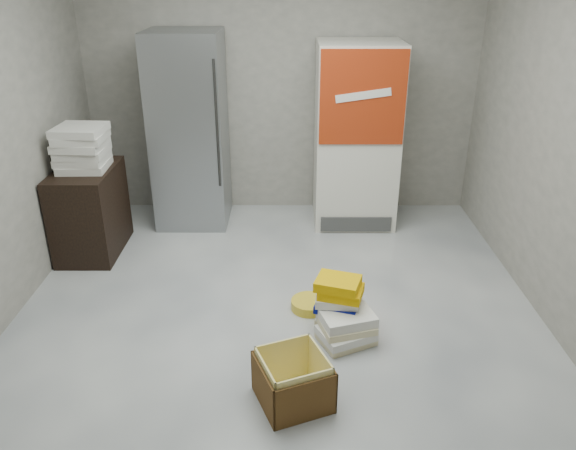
# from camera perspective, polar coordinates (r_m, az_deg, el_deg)

# --- Properties ---
(ground) EXTENTS (5.00, 5.00, 0.00)m
(ground) POSITION_cam_1_polar(r_m,az_deg,el_deg) (4.09, -1.14, -11.59)
(ground) COLOR silver
(ground) RESTS_ON ground
(room_shell) EXTENTS (4.04, 5.04, 2.82)m
(room_shell) POSITION_cam_1_polar(r_m,az_deg,el_deg) (3.35, -1.40, 14.01)
(room_shell) COLOR #9D978E
(room_shell) RESTS_ON ground
(steel_fridge) EXTENTS (0.70, 0.72, 1.90)m
(steel_fridge) POSITION_cam_1_polar(r_m,az_deg,el_deg) (5.71, -9.96, 9.40)
(steel_fridge) COLOR #A6A9AE
(steel_fridge) RESTS_ON ground
(coke_cooler) EXTENTS (0.80, 0.73, 1.80)m
(coke_cooler) POSITION_cam_1_polar(r_m,az_deg,el_deg) (5.67, 6.94, 9.00)
(coke_cooler) COLOR silver
(coke_cooler) RESTS_ON ground
(wood_shelf) EXTENTS (0.50, 0.80, 0.80)m
(wood_shelf) POSITION_cam_1_polar(r_m,az_deg,el_deg) (5.42, -19.45, 1.36)
(wood_shelf) COLOR black
(wood_shelf) RESTS_ON ground
(supply_box_stack) EXTENTS (0.43, 0.44, 0.39)m
(supply_box_stack) POSITION_cam_1_polar(r_m,az_deg,el_deg) (5.23, -20.21, 7.36)
(supply_box_stack) COLOR silver
(supply_box_stack) RESTS_ON wood_shelf
(phonebook_stack_main) EXTENTS (0.38, 0.35, 0.44)m
(phonebook_stack_main) POSITION_cam_1_polar(r_m,az_deg,el_deg) (4.07, 5.18, -8.09)
(phonebook_stack_main) COLOR olive
(phonebook_stack_main) RESTS_ON ground
(phonebook_stack_side) EXTENTS (0.45, 0.43, 0.24)m
(phonebook_stack_side) POSITION_cam_1_polar(r_m,az_deg,el_deg) (4.03, 5.95, -10.32)
(phonebook_stack_side) COLOR beige
(phonebook_stack_side) RESTS_ON ground
(cardboard_box) EXTENTS (0.52, 0.52, 0.32)m
(cardboard_box) POSITION_cam_1_polar(r_m,az_deg,el_deg) (3.52, 0.52, -15.75)
(cardboard_box) COLOR yellow
(cardboard_box) RESTS_ON ground
(bucket_lid) EXTENTS (0.33, 0.33, 0.08)m
(bucket_lid) POSITION_cam_1_polar(r_m,az_deg,el_deg) (4.40, 2.16, -8.07)
(bucket_lid) COLOR gold
(bucket_lid) RESTS_ON ground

